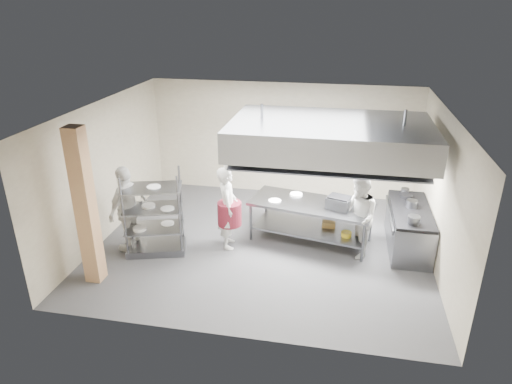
% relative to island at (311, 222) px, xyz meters
% --- Properties ---
extents(floor, '(7.00, 7.00, 0.00)m').
position_rel_island_xyz_m(floor, '(-1.00, -0.38, -0.46)').
color(floor, '#2E2E30').
rests_on(floor, ground).
extents(ceiling, '(7.00, 7.00, 0.00)m').
position_rel_island_xyz_m(ceiling, '(-1.00, -0.38, 2.54)').
color(ceiling, silver).
rests_on(ceiling, wall_back).
extents(wall_back, '(7.00, 0.00, 7.00)m').
position_rel_island_xyz_m(wall_back, '(-1.00, 2.62, 1.04)').
color(wall_back, tan).
rests_on(wall_back, ground).
extents(wall_left, '(0.00, 6.00, 6.00)m').
position_rel_island_xyz_m(wall_left, '(-4.50, -0.38, 1.04)').
color(wall_left, tan).
rests_on(wall_left, ground).
extents(wall_right, '(0.00, 6.00, 6.00)m').
position_rel_island_xyz_m(wall_right, '(2.50, -0.38, 1.04)').
color(wall_right, tan).
rests_on(wall_right, ground).
extents(column, '(0.30, 0.30, 3.00)m').
position_rel_island_xyz_m(column, '(-3.90, -2.28, 1.04)').
color(column, tan).
rests_on(column, floor).
extents(exhaust_hood, '(4.00, 2.50, 0.60)m').
position_rel_island_xyz_m(exhaust_hood, '(0.30, 0.02, 1.94)').
color(exhaust_hood, gray).
rests_on(exhaust_hood, ceiling).
extents(hood_strip_a, '(1.60, 0.12, 0.04)m').
position_rel_island_xyz_m(hood_strip_a, '(-0.60, 0.02, 1.62)').
color(hood_strip_a, white).
rests_on(hood_strip_a, exhaust_hood).
extents(hood_strip_b, '(1.60, 0.12, 0.04)m').
position_rel_island_xyz_m(hood_strip_b, '(1.20, 0.02, 1.62)').
color(hood_strip_b, white).
rests_on(hood_strip_b, exhaust_hood).
extents(wall_shelf, '(1.50, 0.28, 0.04)m').
position_rel_island_xyz_m(wall_shelf, '(0.80, 2.46, 1.04)').
color(wall_shelf, gray).
rests_on(wall_shelf, wall_back).
extents(island, '(2.78, 1.59, 0.91)m').
position_rel_island_xyz_m(island, '(0.00, 0.00, 0.00)').
color(island, slate).
rests_on(island, floor).
extents(island_worktop, '(2.78, 1.59, 0.06)m').
position_rel_island_xyz_m(island_worktop, '(0.00, 0.00, 0.42)').
color(island_worktop, gray).
rests_on(island_worktop, island).
extents(island_undershelf, '(2.55, 1.44, 0.04)m').
position_rel_island_xyz_m(island_undershelf, '(0.00, 0.00, -0.16)').
color(island_undershelf, slate).
rests_on(island_undershelf, island).
extents(pass_rack, '(1.34, 1.00, 1.79)m').
position_rel_island_xyz_m(pass_rack, '(-3.17, -1.06, 0.44)').
color(pass_rack, slate).
rests_on(pass_rack, floor).
extents(cooking_range, '(0.80, 2.00, 0.84)m').
position_rel_island_xyz_m(cooking_range, '(2.08, 0.12, -0.04)').
color(cooking_range, gray).
rests_on(cooking_range, floor).
extents(range_top, '(0.78, 1.96, 0.06)m').
position_rel_island_xyz_m(range_top, '(2.08, 0.12, 0.41)').
color(range_top, black).
rests_on(range_top, cooking_range).
extents(chef_head, '(0.58, 0.74, 1.81)m').
position_rel_island_xyz_m(chef_head, '(-1.71, -0.57, 0.45)').
color(chef_head, white).
rests_on(chef_head, floor).
extents(chef_line, '(0.88, 1.01, 1.75)m').
position_rel_island_xyz_m(chef_line, '(0.98, -0.43, 0.42)').
color(chef_line, silver).
rests_on(chef_line, floor).
extents(chef_plating, '(0.70, 1.17, 1.87)m').
position_rel_island_xyz_m(chef_plating, '(-3.73, -1.06, 0.48)').
color(chef_plating, silver).
rests_on(chef_plating, floor).
extents(griddle, '(0.59, 0.52, 0.24)m').
position_rel_island_xyz_m(griddle, '(0.58, -0.15, 0.57)').
color(griddle, slate).
rests_on(griddle, island_worktop).
extents(wicker_basket, '(0.29, 0.20, 0.13)m').
position_rel_island_xyz_m(wicker_basket, '(0.39, 0.10, -0.07)').
color(wicker_basket, olive).
rests_on(wicker_basket, island_undershelf).
extents(stockpot, '(0.23, 0.23, 0.16)m').
position_rel_island_xyz_m(stockpot, '(2.08, 0.20, 0.53)').
color(stockpot, gray).
rests_on(stockpot, range_top).
extents(plate_stack, '(0.28, 0.28, 0.05)m').
position_rel_island_xyz_m(plate_stack, '(-3.17, -1.06, 0.12)').
color(plate_stack, white).
rests_on(plate_stack, pass_rack).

